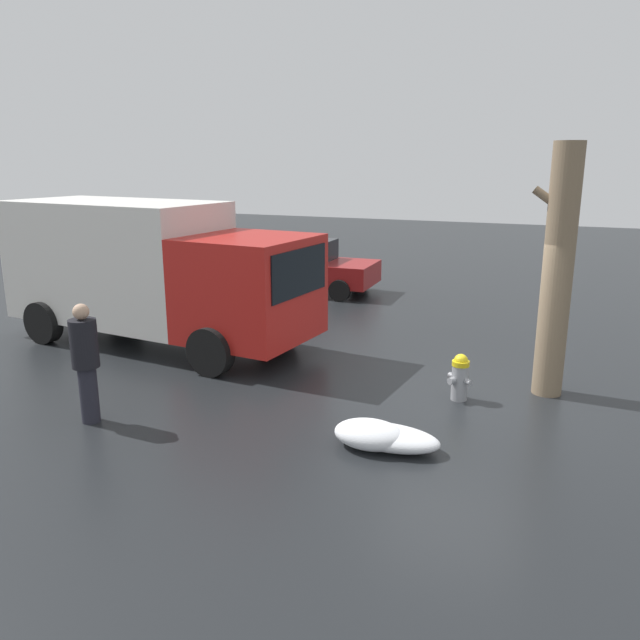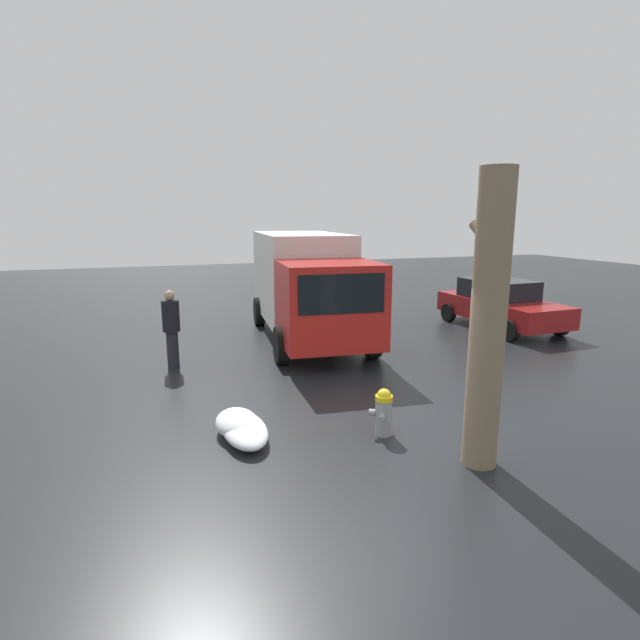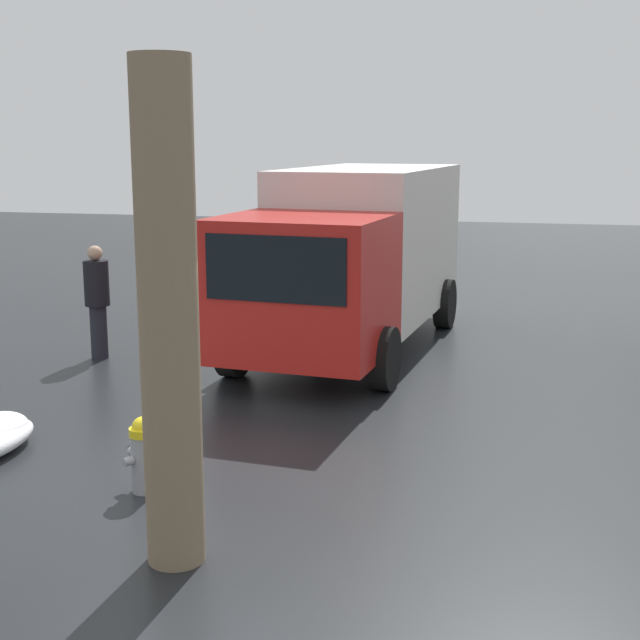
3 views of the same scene
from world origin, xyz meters
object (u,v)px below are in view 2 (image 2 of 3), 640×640
delivery_truck (307,283)px  parked_car (501,304)px  pedestrian (171,326)px  fire_hydrant (383,411)px  tree_trunk (488,323)px

delivery_truck → parked_car: 6.21m
delivery_truck → pedestrian: 4.19m
delivery_truck → parked_car: (-0.68, -6.12, -0.83)m
fire_hydrant → parked_car: parked_car is taller
fire_hydrant → pedestrian: pedestrian is taller
fire_hydrant → tree_trunk: bearing=157.9°
delivery_truck → parked_car: size_ratio=1.62×
fire_hydrant → tree_trunk: size_ratio=0.19×
tree_trunk → pedestrian: size_ratio=2.26×
tree_trunk → pedestrian: bearing=31.8°
delivery_truck → pedestrian: bearing=29.2°
fire_hydrant → delivery_truck: delivery_truck is taller
tree_trunk → parked_car: bearing=-40.2°
tree_trunk → parked_car: (7.20, -6.07, -1.29)m
fire_hydrant → tree_trunk: tree_trunk is taller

